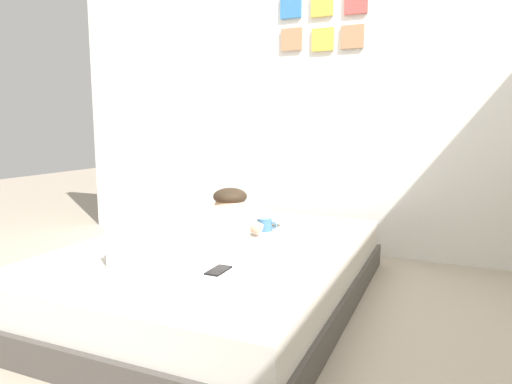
{
  "coord_description": "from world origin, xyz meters",
  "views": [
    {
      "loc": [
        0.91,
        -1.81,
        0.95
      ],
      "look_at": [
        -0.13,
        0.59,
        0.56
      ],
      "focal_mm": 31.99,
      "sensor_mm": 36.0,
      "label": 1
    }
  ],
  "objects_px": {
    "pillow": "(246,216)",
    "coffee_cup": "(265,225)",
    "bed": "(218,272)",
    "dog": "(150,232)",
    "cell_phone": "(218,270)",
    "person_lying": "(199,228)"
  },
  "relations": [
    {
      "from": "pillow",
      "to": "coffee_cup",
      "type": "bearing_deg",
      "value": -33.1
    },
    {
      "from": "bed",
      "to": "dog",
      "type": "height_order",
      "value": "dog"
    },
    {
      "from": "cell_phone",
      "to": "pillow",
      "type": "bearing_deg",
      "value": 107.29
    },
    {
      "from": "pillow",
      "to": "dog",
      "type": "xyz_separation_m",
      "value": [
        -0.17,
        -0.78,
        0.05
      ]
    },
    {
      "from": "person_lying",
      "to": "pillow",
      "type": "bearing_deg",
      "value": 91.04
    },
    {
      "from": "coffee_cup",
      "to": "cell_phone",
      "type": "xyz_separation_m",
      "value": [
        0.11,
        -0.8,
        -0.03
      ]
    },
    {
      "from": "dog",
      "to": "cell_phone",
      "type": "height_order",
      "value": "dog"
    },
    {
      "from": "pillow",
      "to": "dog",
      "type": "distance_m",
      "value": 0.8
    },
    {
      "from": "person_lying",
      "to": "coffee_cup",
      "type": "height_order",
      "value": "person_lying"
    },
    {
      "from": "person_lying",
      "to": "dog",
      "type": "bearing_deg",
      "value": -138.24
    },
    {
      "from": "bed",
      "to": "coffee_cup",
      "type": "relative_size",
      "value": 15.68
    },
    {
      "from": "bed",
      "to": "cell_phone",
      "type": "xyz_separation_m",
      "value": [
        0.22,
        -0.4,
        0.16
      ]
    },
    {
      "from": "cell_phone",
      "to": "bed",
      "type": "bearing_deg",
      "value": 118.97
    },
    {
      "from": "person_lying",
      "to": "coffee_cup",
      "type": "bearing_deg",
      "value": 71.44
    },
    {
      "from": "person_lying",
      "to": "cell_phone",
      "type": "relative_size",
      "value": 6.57
    },
    {
      "from": "bed",
      "to": "person_lying",
      "type": "distance_m",
      "value": 0.28
    },
    {
      "from": "pillow",
      "to": "cell_phone",
      "type": "height_order",
      "value": "pillow"
    },
    {
      "from": "bed",
      "to": "pillow",
      "type": "bearing_deg",
      "value": 96.92
    },
    {
      "from": "pillow",
      "to": "cell_phone",
      "type": "xyz_separation_m",
      "value": [
        0.28,
        -0.91,
        -0.05
      ]
    },
    {
      "from": "dog",
      "to": "cell_phone",
      "type": "relative_size",
      "value": 4.11
    },
    {
      "from": "dog",
      "to": "cell_phone",
      "type": "distance_m",
      "value": 0.49
    },
    {
      "from": "person_lying",
      "to": "dog",
      "type": "relative_size",
      "value": 1.6
    }
  ]
}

